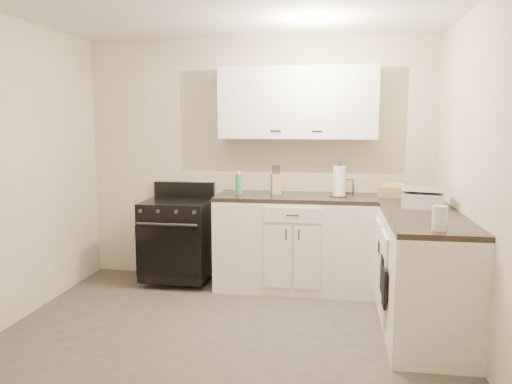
# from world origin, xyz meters

# --- Properties ---
(floor) EXTENTS (3.60, 3.60, 0.00)m
(floor) POSITION_xyz_m (0.00, 0.00, 0.00)
(floor) COLOR #473F38
(floor) RESTS_ON ground
(wall_back) EXTENTS (3.60, 0.00, 3.60)m
(wall_back) POSITION_xyz_m (0.00, 1.80, 1.25)
(wall_back) COLOR beige
(wall_back) RESTS_ON ground
(wall_right) EXTENTS (0.00, 3.60, 3.60)m
(wall_right) POSITION_xyz_m (1.80, 0.00, 1.25)
(wall_right) COLOR beige
(wall_right) RESTS_ON ground
(wall_front) EXTENTS (3.60, 0.00, 3.60)m
(wall_front) POSITION_xyz_m (0.00, -1.80, 1.25)
(wall_front) COLOR beige
(wall_front) RESTS_ON ground
(base_cabinets_back) EXTENTS (1.55, 0.60, 0.90)m
(base_cabinets_back) POSITION_xyz_m (0.43, 1.50, 0.45)
(base_cabinets_back) COLOR white
(base_cabinets_back) RESTS_ON floor
(base_cabinets_right) EXTENTS (0.60, 1.90, 0.90)m
(base_cabinets_right) POSITION_xyz_m (1.50, 0.85, 0.45)
(base_cabinets_right) COLOR white
(base_cabinets_right) RESTS_ON floor
(countertop_back) EXTENTS (1.55, 0.60, 0.04)m
(countertop_back) POSITION_xyz_m (0.43, 1.50, 0.92)
(countertop_back) COLOR black
(countertop_back) RESTS_ON base_cabinets_back
(countertop_right) EXTENTS (0.60, 1.90, 0.04)m
(countertop_right) POSITION_xyz_m (1.50, 0.85, 0.92)
(countertop_right) COLOR black
(countertop_right) RESTS_ON base_cabinets_right
(upper_cabinets) EXTENTS (1.55, 0.30, 0.70)m
(upper_cabinets) POSITION_xyz_m (0.43, 1.65, 1.84)
(upper_cabinets) COLOR white
(upper_cabinets) RESTS_ON wall_back
(stove) EXTENTS (0.66, 0.56, 0.80)m
(stove) POSITION_xyz_m (-0.79, 1.48, 0.46)
(stove) COLOR black
(stove) RESTS_ON floor
(knife_block) EXTENTS (0.11, 0.11, 0.20)m
(knife_block) POSITION_xyz_m (0.23, 1.54, 1.04)
(knife_block) COLOR tan
(knife_block) RESTS_ON countertop_back
(paper_towel) EXTENTS (0.13, 0.13, 0.29)m
(paper_towel) POSITION_xyz_m (0.85, 1.48, 1.09)
(paper_towel) COLOR white
(paper_towel) RESTS_ON countertop_back
(soap_bottle) EXTENTS (0.09, 0.09, 0.20)m
(soap_bottle) POSITION_xyz_m (-0.14, 1.49, 1.04)
(soap_bottle) COLOR #3A974F
(soap_bottle) RESTS_ON countertop_back
(picture_frame) EXTENTS (0.11, 0.05, 0.14)m
(picture_frame) POSITION_xyz_m (0.94, 1.76, 1.01)
(picture_frame) COLOR black
(picture_frame) RESTS_ON countertop_back
(wicker_basket) EXTENTS (0.34, 0.27, 0.10)m
(wicker_basket) POSITION_xyz_m (1.38, 1.54, 0.99)
(wicker_basket) COLOR #A7834F
(wicker_basket) RESTS_ON countertop_right
(countertop_grill) EXTENTS (0.39, 0.37, 0.12)m
(countertop_grill) POSITION_xyz_m (1.54, 0.98, 1.00)
(countertop_grill) COLOR white
(countertop_grill) RESTS_ON countertop_right
(glass_jar) EXTENTS (0.10, 0.10, 0.16)m
(glass_jar) POSITION_xyz_m (1.49, 0.05, 1.02)
(glass_jar) COLOR silver
(glass_jar) RESTS_ON countertop_right
(oven_mitt_near) EXTENTS (0.02, 0.17, 0.29)m
(oven_mitt_near) POSITION_xyz_m (1.18, 0.31, 0.44)
(oven_mitt_near) COLOR black
(oven_mitt_near) RESTS_ON base_cabinets_right
(oven_mitt_far) EXTENTS (0.02, 0.16, 0.28)m
(oven_mitt_far) POSITION_xyz_m (1.18, 0.46, 0.49)
(oven_mitt_far) COLOR black
(oven_mitt_far) RESTS_ON base_cabinets_right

